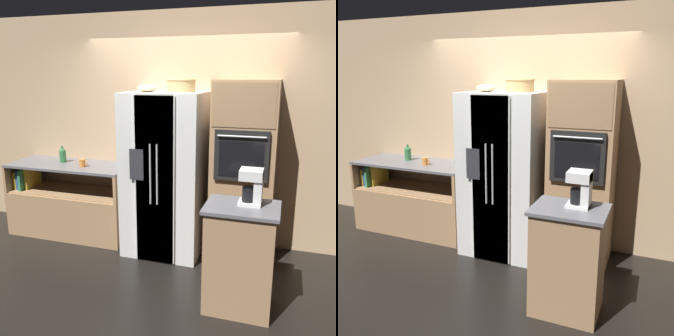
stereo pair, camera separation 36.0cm
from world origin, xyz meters
The scene contains 11 objects.
ground_plane centered at (0.00, 0.00, 0.00)m, with size 20.00×20.00×0.00m, color black.
wall_back centered at (0.00, 0.47, 1.40)m, with size 12.00×0.06×2.80m.
counter_left centered at (-1.45, 0.10, 0.34)m, with size 1.59×0.66×0.94m.
refrigerator centered at (-0.11, 0.03, 0.94)m, with size 0.89×0.83×1.88m.
wall_oven centered at (0.77, 0.14, 1.01)m, with size 0.68×0.65×2.02m.
island_counter centered at (0.88, -0.91, 0.49)m, with size 0.63×0.50×0.97m.
wicker_basket centered at (0.05, 0.08, 1.95)m, with size 0.33×0.33×0.14m.
fruit_bowl centered at (-0.31, -0.02, 1.92)m, with size 0.23×0.23×0.08m.
bottle_tall centered at (-1.58, 0.17, 1.05)m, with size 0.09×0.09×0.21m.
mug centered at (-1.20, 0.02, 0.99)m, with size 0.11×0.08×0.10m.
coffee_maker centered at (0.96, -0.84, 1.14)m, with size 0.19×0.19×0.31m.
Camera 1 is at (1.20, -3.98, 2.07)m, focal length 40.00 mm.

